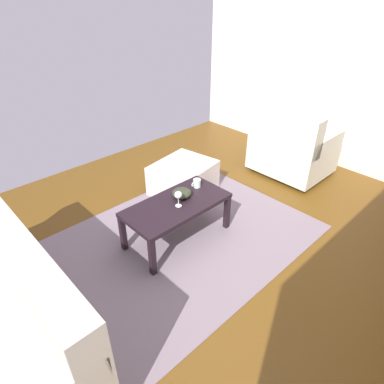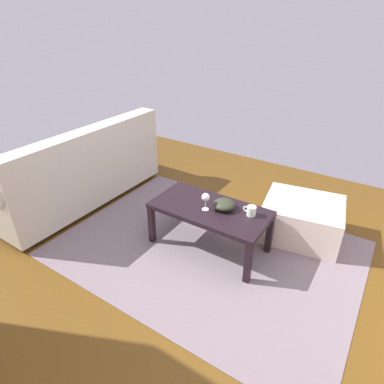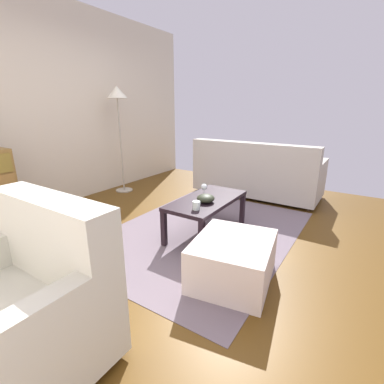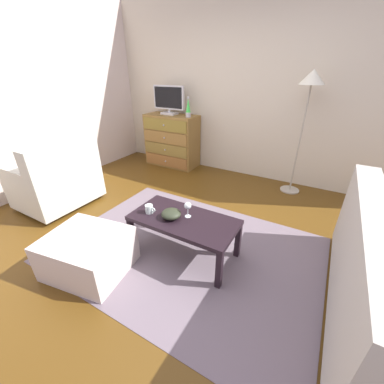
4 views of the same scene
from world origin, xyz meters
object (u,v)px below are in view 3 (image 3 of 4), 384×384
Objects in this scene: coffee_table at (207,203)px; mug at (196,205)px; couch_large at (256,175)px; ottoman at (233,260)px; standing_lamp at (118,102)px; bowl_decorative at (206,198)px; wine_glass at (204,187)px; armchair at (21,307)px.

mug is at bearing -166.80° from coffee_table.
ottoman is (-2.32, -0.69, -0.16)m from couch_large.
bowl_decorative is at bearing -110.85° from standing_lamp.
wine_glass is 0.09× the size of standing_lamp.
coffee_table is 1.11× the size of armchair.
standing_lamp is (0.68, 2.03, 1.08)m from coffee_table.
bowl_decorative reaches higher than ottoman.
bowl_decorative reaches higher than coffee_table.
standing_lamp is (2.65, 2.02, 1.08)m from armchair.
ottoman is (-0.67, -0.67, -0.35)m from wine_glass.
ottoman is at bearing -119.14° from mug.
couch_large reaches higher than coffee_table.
armchair is at bearing 154.30° from ottoman.
standing_lamp is (0.66, 1.98, 0.91)m from wine_glass.
mug is at bearing -160.49° from wine_glass.
standing_lamp reaches higher than couch_large.
coffee_table is 1.97m from armchair.
ottoman is at bearing -136.08° from coffee_table.
wine_glass is 2.00m from armchair.
mug reaches higher than coffee_table.
couch_large is at bearing 16.45° from ottoman.
standing_lamp reaches higher than ottoman.
mug reaches higher than ottoman.
wine_glass reaches higher than bowl_decorative.
mug is 0.61× the size of bowl_decorative.
armchair is 0.55× the size of standing_lamp.
mug is at bearing -3.27° from armchair.
bowl_decorative is at bearing -156.28° from coffee_table.
wine_glass is (0.02, 0.05, 0.17)m from coffee_table.
standing_lamp is (1.33, 2.65, 1.26)m from ottoman.
mug is 0.24m from bowl_decorative.
wine_glass is 2.28m from standing_lamp.
armchair is (-3.64, -0.05, 0.02)m from couch_large.
couch_large is at bearing 2.09° from coffee_table.
coffee_table is 0.53× the size of couch_large.
standing_lamp is at bearing 64.03° from mug.
wine_glass is at bearing 68.84° from coffee_table.
coffee_table is 2.40m from standing_lamp.
wine_glass reaches higher than mug.
couch_large is (1.78, 0.11, -0.12)m from bowl_decorative.
armchair is 3.50m from standing_lamp.
ottoman is at bearing -116.63° from standing_lamp.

